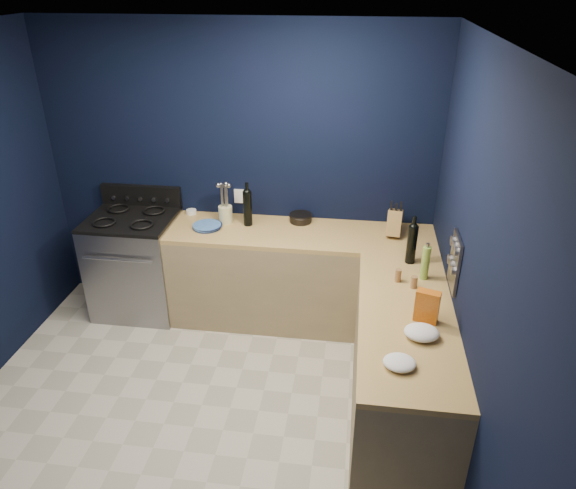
% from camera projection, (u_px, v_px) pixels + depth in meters
% --- Properties ---
extents(floor, '(3.50, 3.50, 0.02)m').
position_uv_depth(floor, '(193.00, 428.00, 3.81)').
color(floor, '#B4AE9E').
rests_on(floor, ground).
extents(ceiling, '(3.50, 3.50, 0.02)m').
position_uv_depth(ceiling, '(150.00, 39.00, 2.61)').
color(ceiling, silver).
rests_on(ceiling, ground).
extents(wall_back, '(3.50, 0.02, 2.60)m').
position_uv_depth(wall_back, '(239.00, 172.00, 4.76)').
color(wall_back, black).
rests_on(wall_back, ground).
extents(wall_right, '(0.02, 3.50, 2.60)m').
position_uv_depth(wall_right, '(476.00, 291.00, 3.00)').
color(wall_right, black).
rests_on(wall_right, ground).
extents(cab_back, '(2.30, 0.63, 0.86)m').
position_uv_depth(cab_back, '(300.00, 279.00, 4.80)').
color(cab_back, '#947F57').
rests_on(cab_back, floor).
extents(top_back, '(2.30, 0.63, 0.04)m').
position_uv_depth(top_back, '(300.00, 234.00, 4.59)').
color(top_back, olive).
rests_on(top_back, cab_back).
extents(cab_right, '(0.63, 1.67, 0.86)m').
position_uv_depth(cab_right, '(400.00, 372.00, 3.69)').
color(cab_right, '#947F57').
rests_on(cab_right, floor).
extents(top_right, '(0.63, 1.67, 0.04)m').
position_uv_depth(top_right, '(407.00, 319.00, 3.48)').
color(top_right, olive).
rests_on(top_right, cab_right).
extents(gas_range, '(0.76, 0.66, 0.92)m').
position_uv_depth(gas_range, '(137.00, 265.00, 4.96)').
color(gas_range, gray).
rests_on(gas_range, floor).
extents(oven_door, '(0.59, 0.02, 0.42)m').
position_uv_depth(oven_door, '(124.00, 284.00, 4.68)').
color(oven_door, black).
rests_on(oven_door, gas_range).
extents(cooktop, '(0.76, 0.66, 0.03)m').
position_uv_depth(cooktop, '(130.00, 219.00, 4.74)').
color(cooktop, black).
rests_on(cooktop, gas_range).
extents(backguard, '(0.76, 0.06, 0.20)m').
position_uv_depth(backguard, '(141.00, 196.00, 4.95)').
color(backguard, black).
rests_on(backguard, gas_range).
extents(spice_panel, '(0.02, 0.28, 0.38)m').
position_uv_depth(spice_panel, '(455.00, 262.00, 3.54)').
color(spice_panel, gray).
rests_on(spice_panel, wall_right).
extents(wall_outlet, '(0.09, 0.02, 0.13)m').
position_uv_depth(wall_outlet, '(239.00, 196.00, 4.84)').
color(wall_outlet, white).
rests_on(wall_outlet, wall_back).
extents(plate_stack, '(0.27, 0.27, 0.03)m').
position_uv_depth(plate_stack, '(207.00, 226.00, 4.65)').
color(plate_stack, teal).
rests_on(plate_stack, top_back).
extents(ramekin, '(0.11, 0.11, 0.04)m').
position_uv_depth(ramekin, '(191.00, 212.00, 4.92)').
color(ramekin, white).
rests_on(ramekin, top_back).
extents(utensil_crock, '(0.15, 0.15, 0.15)m').
position_uv_depth(utensil_crock, '(226.00, 214.00, 4.73)').
color(utensil_crock, beige).
rests_on(utensil_crock, top_back).
extents(wine_bottle_back, '(0.10, 0.10, 0.32)m').
position_uv_depth(wine_bottle_back, '(248.00, 208.00, 4.65)').
color(wine_bottle_back, black).
rests_on(wine_bottle_back, top_back).
extents(lemon_basket, '(0.26, 0.26, 0.08)m').
position_uv_depth(lemon_basket, '(301.00, 218.00, 4.76)').
color(lemon_basket, black).
rests_on(lemon_basket, top_back).
extents(knife_block, '(0.15, 0.27, 0.27)m').
position_uv_depth(knife_block, '(395.00, 223.00, 4.50)').
color(knife_block, olive).
rests_on(knife_block, top_back).
extents(wine_bottle_right, '(0.09, 0.09, 0.31)m').
position_uv_depth(wine_bottle_right, '(412.00, 245.00, 4.04)').
color(wine_bottle_right, black).
rests_on(wine_bottle_right, top_right).
extents(oil_bottle, '(0.06, 0.06, 0.26)m').
position_uv_depth(oil_bottle, '(425.00, 263.00, 3.84)').
color(oil_bottle, '#7BA43C').
rests_on(oil_bottle, top_right).
extents(spice_jar_near, '(0.05, 0.05, 0.10)m').
position_uv_depth(spice_jar_near, '(398.00, 275.00, 3.84)').
color(spice_jar_near, olive).
rests_on(spice_jar_near, top_right).
extents(spice_jar_far, '(0.06, 0.06, 0.09)m').
position_uv_depth(spice_jar_far, '(414.00, 282.00, 3.76)').
color(spice_jar_far, olive).
rests_on(spice_jar_far, top_right).
extents(crouton_bag, '(0.16, 0.11, 0.22)m').
position_uv_depth(crouton_bag, '(427.00, 306.00, 3.38)').
color(crouton_bag, '#A62306').
rests_on(crouton_bag, top_right).
extents(towel_front, '(0.26, 0.24, 0.08)m').
position_uv_depth(towel_front, '(422.00, 332.00, 3.25)').
color(towel_front, white).
rests_on(towel_front, top_right).
extents(towel_end, '(0.22, 0.21, 0.06)m').
position_uv_depth(towel_end, '(400.00, 363.00, 3.02)').
color(towel_end, white).
rests_on(towel_end, top_right).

